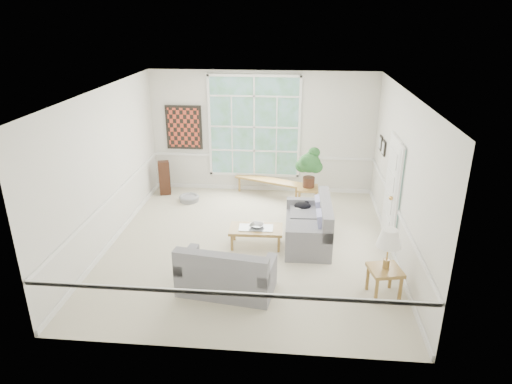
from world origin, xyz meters
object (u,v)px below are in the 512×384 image
coffee_table (256,237)px  end_table (307,197)px  loveseat_right (308,222)px  side_table (384,282)px  loveseat_front (226,268)px

coffee_table → end_table: bearing=61.9°
loveseat_right → coffee_table: size_ratio=1.61×
loveseat_right → side_table: size_ratio=3.32×
loveseat_right → loveseat_front: 2.24m
loveseat_right → end_table: loveseat_right is taller
coffee_table → end_table: end_table is taller
loveseat_front → coffee_table: loveseat_front is taller
loveseat_right → end_table: size_ratio=3.43×
loveseat_front → end_table: loveseat_front is taller
loveseat_front → side_table: size_ratio=3.05×
loveseat_front → side_table: (2.54, 0.08, -0.16)m
coffee_table → loveseat_front: bearing=-103.7°
coffee_table → side_table: size_ratio=2.06×
loveseat_front → end_table: (1.36, 3.60, -0.17)m
end_table → side_table: size_ratio=0.97×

